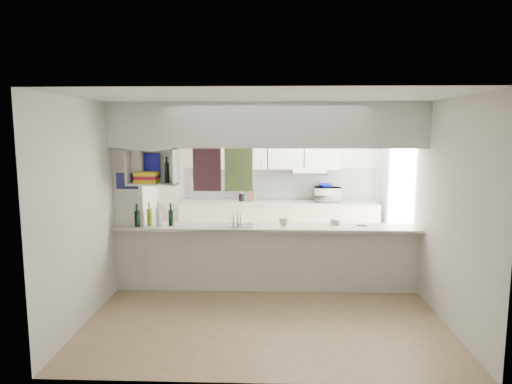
{
  "coord_description": "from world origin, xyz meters",
  "views": [
    {
      "loc": [
        0.08,
        -6.2,
        2.26
      ],
      "look_at": [
        -0.16,
        0.5,
        1.32
      ],
      "focal_mm": 32.0,
      "sensor_mm": 36.0,
      "label": 1
    }
  ],
  "objects_px": {
    "microwave": "(328,195)",
    "dish_rack": "(240,220)",
    "wine_bottles": "(154,217)",
    "bowl": "(325,186)"
  },
  "relations": [
    {
      "from": "dish_rack",
      "to": "wine_bottles",
      "type": "relative_size",
      "value": 0.71
    },
    {
      "from": "microwave",
      "to": "wine_bottles",
      "type": "distance_m",
      "value": 3.45
    },
    {
      "from": "bowl",
      "to": "wine_bottles",
      "type": "height_order",
      "value": "wine_bottles"
    },
    {
      "from": "bowl",
      "to": "dish_rack",
      "type": "xyz_separation_m",
      "value": [
        -1.42,
        -2.14,
        -0.22
      ]
    },
    {
      "from": "microwave",
      "to": "dish_rack",
      "type": "relative_size",
      "value": 1.31
    },
    {
      "from": "bowl",
      "to": "wine_bottles",
      "type": "relative_size",
      "value": 0.52
    },
    {
      "from": "microwave",
      "to": "bowl",
      "type": "xyz_separation_m",
      "value": [
        -0.04,
        0.0,
        0.17
      ]
    },
    {
      "from": "microwave",
      "to": "dish_rack",
      "type": "distance_m",
      "value": 2.59
    },
    {
      "from": "microwave",
      "to": "dish_rack",
      "type": "bearing_deg",
      "value": 60.7
    },
    {
      "from": "dish_rack",
      "to": "wine_bottles",
      "type": "xyz_separation_m",
      "value": [
        -1.18,
        -0.08,
        0.05
      ]
    }
  ]
}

